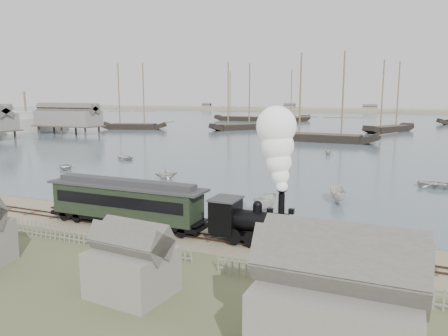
% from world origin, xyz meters
% --- Properties ---
extents(ground, '(600.00, 600.00, 0.00)m').
position_xyz_m(ground, '(0.00, 0.00, 0.00)').
color(ground, gray).
rests_on(ground, ground).
extents(harbor_water, '(600.00, 336.00, 0.06)m').
position_xyz_m(harbor_water, '(0.00, 170.00, 0.03)').
color(harbor_water, '#41555D').
rests_on(harbor_water, ground).
extents(rail_track, '(120.00, 1.80, 0.16)m').
position_xyz_m(rail_track, '(0.00, -2.00, 0.04)').
color(rail_track, '#3E2921').
rests_on(rail_track, ground).
extents(picket_fence_west, '(19.00, 0.10, 1.20)m').
position_xyz_m(picket_fence_west, '(-6.50, -7.00, 0.00)').
color(picket_fence_west, slate).
rests_on(picket_fence_west, ground).
extents(picket_fence_east, '(15.00, 0.10, 1.20)m').
position_xyz_m(picket_fence_east, '(12.50, -7.50, 0.00)').
color(picket_fence_east, slate).
rests_on(picket_fence_east, ground).
extents(shed_mid, '(4.00, 3.50, 3.60)m').
position_xyz_m(shed_mid, '(2.00, -12.00, 0.00)').
color(shed_mid, slate).
rests_on(shed_mid, ground).
extents(far_spit, '(500.00, 20.00, 1.80)m').
position_xyz_m(far_spit, '(0.00, 250.00, 0.00)').
color(far_spit, tan).
rests_on(far_spit, ground).
extents(locomotive, '(7.60, 2.84, 9.48)m').
position_xyz_m(locomotive, '(6.52, -2.00, 4.37)').
color(locomotive, black).
rests_on(locomotive, ground).
extents(passenger_coach, '(13.85, 2.67, 3.36)m').
position_xyz_m(passenger_coach, '(-5.65, -2.00, 2.13)').
color(passenger_coach, black).
rests_on(passenger_coach, ground).
extents(beached_dinghy, '(4.84, 5.09, 0.86)m').
position_xyz_m(beached_dinghy, '(-7.11, -0.07, 0.43)').
color(beached_dinghy, beige).
rests_on(beached_dinghy, ground).
extents(rowboat_0, '(4.54, 4.36, 0.77)m').
position_xyz_m(rowboat_0, '(-30.09, 17.12, 0.44)').
color(rowboat_0, beige).
rests_on(rowboat_0, harbor_water).
extents(rowboat_1, '(3.61, 3.69, 1.48)m').
position_xyz_m(rowboat_1, '(-13.06, 16.51, 0.80)').
color(rowboat_1, beige).
rests_on(rowboat_1, harbor_water).
extents(rowboat_2, '(3.99, 2.41, 1.44)m').
position_xyz_m(rowboat_2, '(8.73, 12.83, 0.78)').
color(rowboat_2, beige).
rests_on(rowboat_2, harbor_water).
extents(rowboat_3, '(3.57, 4.63, 0.88)m').
position_xyz_m(rowboat_3, '(18.19, 24.05, 0.50)').
color(rowboat_3, beige).
rests_on(rowboat_3, harbor_water).
extents(rowboat_6, '(3.60, 4.23, 0.74)m').
position_xyz_m(rowboat_6, '(-28.01, 28.19, 0.43)').
color(rowboat_6, beige).
rests_on(rowboat_6, harbor_water).
extents(rowboat_7, '(2.74, 2.39, 1.39)m').
position_xyz_m(rowboat_7, '(1.53, 47.77, 0.76)').
color(rowboat_7, beige).
rests_on(rowboat_7, harbor_water).
extents(rowboat_8, '(3.98, 1.75, 1.50)m').
position_xyz_m(rowboat_8, '(3.30, 6.72, 0.81)').
color(rowboat_8, beige).
rests_on(rowboat_8, harbor_water).
extents(schooner_0, '(20.21, 10.55, 20.00)m').
position_xyz_m(schooner_0, '(-63.46, 81.33, 10.06)').
color(schooner_0, black).
rests_on(schooner_0, harbor_water).
extents(schooner_1, '(15.17, 18.34, 20.00)m').
position_xyz_m(schooner_1, '(-32.97, 92.67, 10.06)').
color(schooner_1, black).
rests_on(schooner_1, harbor_water).
extents(schooner_2, '(25.12, 6.88, 20.00)m').
position_xyz_m(schooner_2, '(-3.69, 68.80, 10.06)').
color(schooner_2, black).
rests_on(schooner_2, harbor_water).
extents(schooner_3, '(13.78, 19.64, 20.00)m').
position_xyz_m(schooner_3, '(8.82, 102.05, 10.06)').
color(schooner_3, black).
rests_on(schooner_3, harbor_water).
extents(schooner_6, '(21.89, 5.52, 20.00)m').
position_xyz_m(schooner_6, '(-49.54, 135.65, 10.06)').
color(schooner_6, black).
rests_on(schooner_6, harbor_water).
extents(schooner_7, '(8.34, 20.51, 20.00)m').
position_xyz_m(schooner_7, '(-27.28, 137.51, 10.06)').
color(schooner_7, black).
rests_on(schooner_7, harbor_water).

